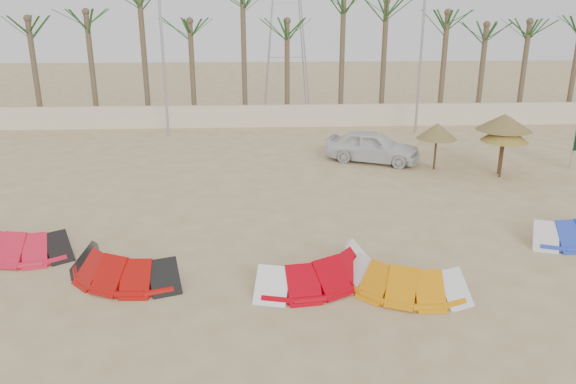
{
  "coord_description": "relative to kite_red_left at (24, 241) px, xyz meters",
  "views": [
    {
      "loc": [
        -0.86,
        -11.07,
        7.12
      ],
      "look_at": [
        0.0,
        6.0,
        1.3
      ],
      "focal_mm": 35.0,
      "sensor_mm": 36.0,
      "label": 1
    }
  ],
  "objects": [
    {
      "name": "ground",
      "position": [
        7.88,
        -4.53,
        -0.42
      ],
      "size": [
        120.0,
        120.0,
        0.0
      ],
      "primitive_type": "plane",
      "color": "tan",
      "rests_on": "ground"
    },
    {
      "name": "boundary_wall",
      "position": [
        7.88,
        17.47,
        0.23
      ],
      "size": [
        60.0,
        0.3,
        1.3
      ],
      "primitive_type": "cube",
      "color": "beige",
      "rests_on": "ground"
    },
    {
      "name": "palm_line",
      "position": [
        8.55,
        18.97,
        6.03
      ],
      "size": [
        52.0,
        4.0,
        7.7
      ],
      "color": "brown",
      "rests_on": "ground"
    },
    {
      "name": "lamp_b",
      "position": [
        1.92,
        15.47,
        5.35
      ],
      "size": [
        1.25,
        0.14,
        11.0
      ],
      "color": "#A5A8AD",
      "rests_on": "ground"
    },
    {
      "name": "lamp_c",
      "position": [
        15.92,
        15.47,
        5.35
      ],
      "size": [
        1.25,
        0.14,
        11.0
      ],
      "color": "#A5A8AD",
      "rests_on": "ground"
    },
    {
      "name": "pylon",
      "position": [
        8.88,
        23.47,
        -0.42
      ],
      "size": [
        3.0,
        3.0,
        14.0
      ],
      "primitive_type": null,
      "color": "#A5A8AD",
      "rests_on": "ground"
    },
    {
      "name": "kite_red_left",
      "position": [
        0.0,
        0.0,
        0.0
      ],
      "size": [
        3.2,
        1.93,
        0.9
      ],
      "color": "red",
      "rests_on": "ground"
    },
    {
      "name": "kite_red_mid",
      "position": [
        3.29,
        -1.63,
        0.0
      ],
      "size": [
        3.77,
        2.65,
        0.9
      ],
      "color": "#A60B07",
      "rests_on": "ground"
    },
    {
      "name": "kite_red_right",
      "position": [
        8.5,
        -2.0,
        0.0
      ],
      "size": [
        4.13,
        3.0,
        0.9
      ],
      "color": "#B2000D",
      "rests_on": "ground"
    },
    {
      "name": "kite_orange",
      "position": [
        10.62,
        -2.7,
        0.0
      ],
      "size": [
        3.58,
        2.5,
        0.9
      ],
      "color": "orange",
      "rests_on": "ground"
    },
    {
      "name": "kite_blue",
      "position": [
        16.78,
        0.39,
        0.0
      ],
      "size": [
        3.64,
        2.54,
        0.9
      ],
      "color": "#243EBC",
      "rests_on": "ground"
    },
    {
      "name": "parasol_left",
      "position": [
        14.76,
        8.12,
        1.32
      ],
      "size": [
        1.76,
        1.76,
        2.09
      ],
      "color": "#4C331E",
      "rests_on": "ground"
    },
    {
      "name": "parasol_mid",
      "position": [
        17.22,
        6.81,
        1.5
      ],
      "size": [
        1.95,
        1.95,
        2.27
      ],
      "color": "#4C331E",
      "rests_on": "ground"
    },
    {
      "name": "parasol_right",
      "position": [
        17.32,
        7.25,
        1.87
      ],
      "size": [
        2.32,
        2.32,
        2.64
      ],
      "color": "#4C331E",
      "rests_on": "ground"
    },
    {
      "name": "car",
      "position": [
        12.24,
        9.51,
        0.32
      ],
      "size": [
        4.63,
        3.35,
        1.47
      ],
      "primitive_type": "imported",
      "rotation": [
        0.0,
        0.0,
        1.15
      ],
      "color": "silver",
      "rests_on": "ground"
    }
  ]
}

